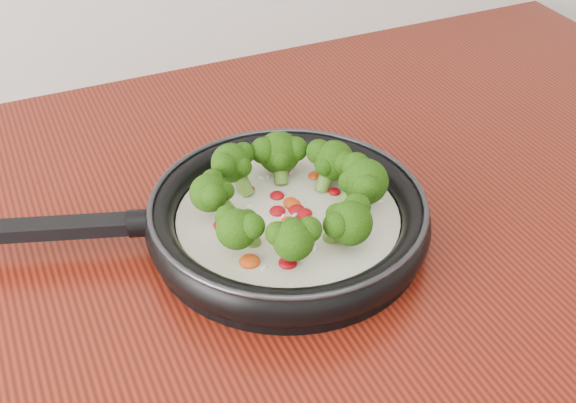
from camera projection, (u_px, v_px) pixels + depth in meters
name	position (u px, v px, depth m)	size (l,w,h in m)	color
skillet	(286.00, 214.00, 0.80)	(0.51, 0.39, 0.09)	black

